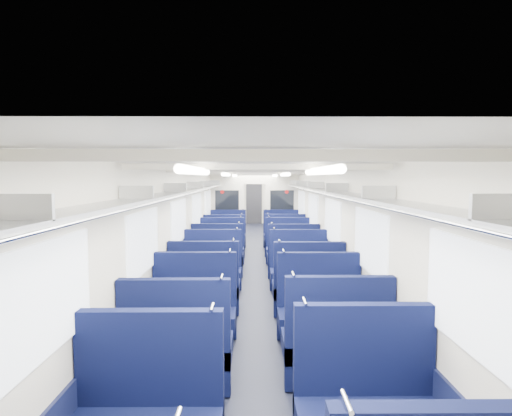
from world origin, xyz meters
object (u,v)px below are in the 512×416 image
at_px(bulkhead, 254,208).
at_px(seat_4, 178,353).
at_px(seat_10, 212,274).
at_px(seat_9, 308,291).
at_px(end_door, 254,203).
at_px(seat_19, 281,237).
at_px(seat_7, 320,317).
at_px(seat_12, 218,260).
at_px(seat_16, 225,244).
at_px(seat_18, 228,237).
at_px(seat_5, 336,349).
at_px(seat_11, 299,274).
at_px(seat_15, 288,251).
at_px(seat_3, 368,416).
at_px(seat_13, 293,260).
at_px(seat_17, 284,243).
at_px(seat_8, 205,290).
at_px(seat_14, 222,251).
at_px(seat_6, 194,316).

xyz_separation_m(bulkhead, seat_4, (-0.83, -8.65, -0.85)).
bearing_deg(seat_10, seat_9, -35.52).
xyz_separation_m(end_door, seat_19, (0.83, -6.79, -0.62)).
xyz_separation_m(seat_7, seat_12, (-1.66, 3.64, 0.00)).
relative_size(seat_16, seat_18, 1.00).
bearing_deg(seat_5, seat_11, 90.00).
distance_m(end_door, seat_9, 12.73).
bearing_deg(seat_5, seat_15, 90.00).
distance_m(seat_4, seat_19, 8.31).
height_order(seat_3, seat_11, same).
bearing_deg(seat_7, seat_5, -90.00).
xyz_separation_m(seat_13, seat_16, (-1.66, 2.18, 0.00)).
bearing_deg(seat_17, seat_13, -90.00).
xyz_separation_m(seat_7, seat_8, (-1.66, 1.25, 0.00)).
height_order(seat_15, seat_17, same).
bearing_deg(seat_5, seat_12, 109.78).
height_order(seat_3, seat_13, same).
bearing_deg(seat_14, seat_3, -76.36).
xyz_separation_m(seat_4, seat_11, (1.66, 3.41, 0.00)).
bearing_deg(seat_3, seat_13, 90.00).
bearing_deg(end_door, seat_4, -93.18).
distance_m(seat_4, seat_5, 1.66).
relative_size(seat_3, seat_4, 1.00).
height_order(seat_3, seat_5, same).
relative_size(end_door, seat_12, 1.61).
xyz_separation_m(seat_7, seat_19, (0.00, 7.07, 0.00)).
height_order(seat_17, seat_19, same).
relative_size(seat_9, seat_17, 1.00).
distance_m(end_door, seat_11, 11.57).
relative_size(end_door, seat_18, 1.61).
relative_size(end_door, seat_7, 1.61).
distance_m(end_door, seat_16, 8.20).
bearing_deg(seat_5, seat_13, 90.00).
relative_size(seat_8, seat_10, 1.00).
relative_size(bulkhead, seat_11, 2.26).
xyz_separation_m(seat_17, seat_18, (-1.66, 1.15, 0.00)).
relative_size(seat_5, seat_18, 1.00).
relative_size(seat_8, seat_11, 1.00).
bearing_deg(seat_13, bulkhead, 101.63).
xyz_separation_m(seat_13, seat_19, (0.00, 3.52, 0.00)).
bearing_deg(seat_12, seat_14, 90.00).
height_order(seat_8, seat_11, same).
xyz_separation_m(seat_6, seat_8, (0.00, 1.22, 0.00)).
height_order(seat_7, seat_18, same).
bearing_deg(seat_18, seat_10, -90.00).
height_order(seat_12, seat_18, same).
xyz_separation_m(seat_5, seat_9, (0.00, 2.15, 0.00)).
distance_m(seat_10, seat_13, 2.04).
bearing_deg(seat_10, seat_16, 90.00).
distance_m(end_door, seat_5, 14.88).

